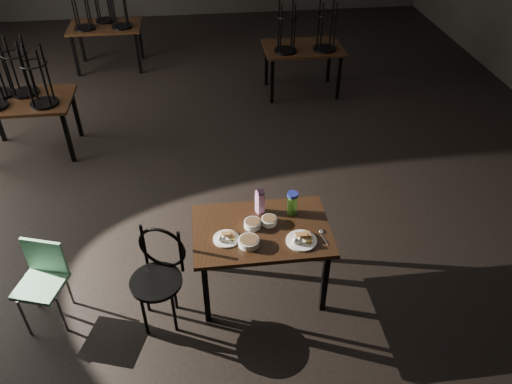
{
  "coord_description": "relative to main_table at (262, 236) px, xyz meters",
  "views": [
    {
      "loc": [
        -0.08,
        -5.32,
        3.65
      ],
      "look_at": [
        0.37,
        -1.72,
        0.85
      ],
      "focal_mm": 35.0,
      "sensor_mm": 36.0,
      "label": 1
    }
  ],
  "objects": [
    {
      "name": "school_chair",
      "position": [
        -1.9,
        -0.07,
        -0.19
      ],
      "size": [
        0.47,
        0.47,
        0.8
      ],
      "rotation": [
        0.0,
        0.0,
        -0.31
      ],
      "color": "#6DAB86",
      "rests_on": "ground"
    },
    {
      "name": "bowl_far",
      "position": [
        0.08,
        0.07,
        0.11
      ],
      "size": [
        0.14,
        0.14,
        0.05
      ],
      "color": "white",
      "rests_on": "main_table"
    },
    {
      "name": "bg_table_far",
      "position": [
        -1.96,
        5.42,
        0.11
      ],
      "size": [
        1.2,
        0.8,
        1.48
      ],
      "color": "black",
      "rests_on": "ground"
    },
    {
      "name": "plate_right",
      "position": [
        0.31,
        -0.2,
        0.1
      ],
      "size": [
        0.26,
        0.26,
        0.09
      ],
      "color": "white",
      "rests_on": "main_table"
    },
    {
      "name": "water_bottle",
      "position": [
        0.3,
        0.19,
        0.19
      ],
      "size": [
        0.12,
        0.12,
        0.22
      ],
      "color": "#5FC339",
      "rests_on": "main_table"
    },
    {
      "name": "bentwood_chair",
      "position": [
        -0.9,
        -0.2,
        -0.12
      ],
      "size": [
        0.5,
        0.49,
        0.94
      ],
      "rotation": [
        0.0,
        0.0,
        -0.38
      ],
      "color": "black",
      "rests_on": "ground"
    },
    {
      "name": "bowl_big",
      "position": [
        -0.13,
        -0.18,
        0.11
      ],
      "size": [
        0.18,
        0.18,
        0.06
      ],
      "color": "white",
      "rests_on": "main_table"
    },
    {
      "name": "bg_table_left",
      "position": [
        -2.69,
        2.77,
        0.13
      ],
      "size": [
        1.2,
        0.8,
        1.48
      ],
      "color": "black",
      "rests_on": "ground"
    },
    {
      "name": "main_table",
      "position": [
        0.0,
        0.0,
        0.0
      ],
      "size": [
        1.2,
        0.8,
        0.75
      ],
      "color": "black",
      "rests_on": "ground"
    },
    {
      "name": "bowl_near",
      "position": [
        -0.07,
        0.04,
        0.11
      ],
      "size": [
        0.15,
        0.15,
        0.06
      ],
      "color": "white",
      "rests_on": "main_table"
    },
    {
      "name": "bg_table_right",
      "position": [
        1.18,
        4.03,
        0.08
      ],
      "size": [
        1.2,
        0.8,
        1.48
      ],
      "color": "black",
      "rests_on": "ground"
    },
    {
      "name": "plate_left",
      "position": [
        -0.32,
        -0.1,
        0.1
      ],
      "size": [
        0.22,
        0.22,
        0.07
      ],
      "color": "white",
      "rests_on": "main_table"
    },
    {
      "name": "juice_carton",
      "position": [
        0.01,
        0.23,
        0.2
      ],
      "size": [
        0.08,
        0.08,
        0.26
      ],
      "color": "#82176D",
      "rests_on": "main_table"
    },
    {
      "name": "spoon",
      "position": [
        0.51,
        -0.11,
        0.08
      ],
      "size": [
        0.06,
        0.21,
        0.01
      ],
      "color": "silver",
      "rests_on": "main_table"
    }
  ]
}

